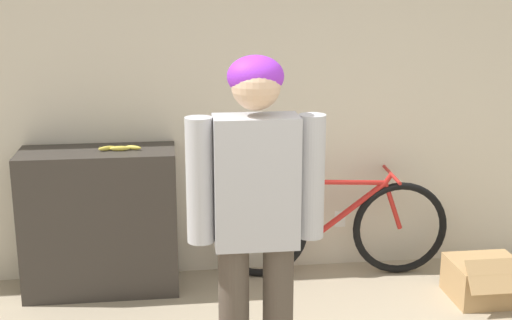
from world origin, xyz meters
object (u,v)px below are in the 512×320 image
Objects in this scene: person at (256,207)px; banana at (119,148)px; cardboard_box at (485,280)px; bicycle at (330,227)px.

person is 6.06× the size of banana.
banana is 2.57m from cardboard_box.
person is at bearing -63.13° from banana.
bicycle reaches higher than cardboard_box.
person is 1.04× the size of bicycle.
banana reaches higher than bicycle.
cardboard_box is at bearing -10.69° from banana.
banana is at bearing -174.00° from bicycle.
bicycle is 1.57m from banana.
banana reaches higher than cardboard_box.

